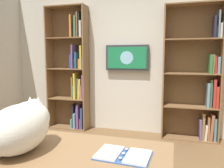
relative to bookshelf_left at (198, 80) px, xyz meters
name	(u,v)px	position (x,y,z in m)	size (l,w,h in m)	color
wall_back	(127,56)	(1.18, -0.16, 0.37)	(4.52, 0.06, 2.70)	beige
bookshelf_left	(198,80)	(0.00, 0.00, 0.00)	(0.87, 0.28, 2.15)	brown
bookshelf_right	(73,71)	(2.17, 0.00, 0.09)	(0.75, 0.28, 2.24)	brown
wall_mounted_tv	(127,58)	(1.17, -0.08, 0.35)	(0.76, 0.07, 0.44)	#333338
desk	(42,165)	(1.16, 2.56, -0.34)	(1.65, 0.70, 0.73)	olive
cat	(22,125)	(1.28, 2.58, -0.08)	(0.32, 0.59, 0.33)	silver
open_binder	(123,155)	(0.63, 2.50, -0.24)	(0.34, 0.24, 0.02)	#335999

